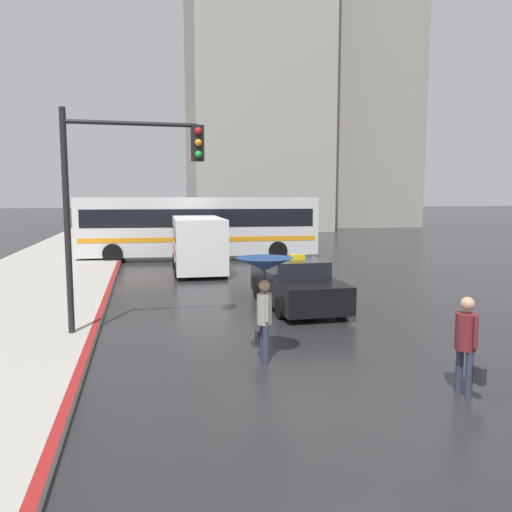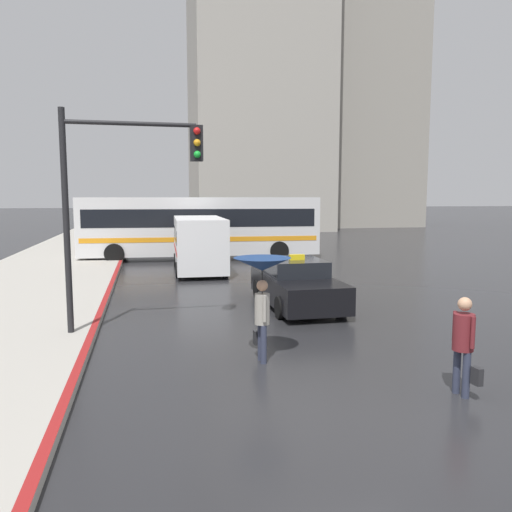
% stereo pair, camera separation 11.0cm
% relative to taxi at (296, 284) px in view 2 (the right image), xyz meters
% --- Properties ---
extents(ground_plane, '(300.00, 300.00, 0.00)m').
position_rel_taxi_xyz_m(ground_plane, '(-1.43, -7.57, -0.65)').
color(ground_plane, '#262628').
extents(taxi, '(1.91, 4.42, 1.53)m').
position_rel_taxi_xyz_m(taxi, '(0.00, 0.00, 0.00)').
color(taxi, black).
rests_on(taxi, ground_plane).
extents(ambulance_van, '(2.23, 5.32, 2.32)m').
position_rel_taxi_xyz_m(ambulance_van, '(-2.07, 7.52, 0.65)').
color(ambulance_van, white).
rests_on(ambulance_van, ground_plane).
extents(city_bus, '(12.20, 3.25, 3.18)m').
position_rel_taxi_xyz_m(city_bus, '(-1.53, 11.98, 1.13)').
color(city_bus, silver).
rests_on(city_bus, ground_plane).
extents(pedestrian_with_umbrella, '(1.11, 1.11, 2.05)m').
position_rel_taxi_xyz_m(pedestrian_with_umbrella, '(-2.11, -4.67, 1.04)').
color(pedestrian_with_umbrella, '#2D3347').
rests_on(pedestrian_with_umbrella, ground_plane).
extents(pedestrian_man, '(0.36, 0.61, 1.62)m').
position_rel_taxi_xyz_m(pedestrian_man, '(0.66, -7.00, 0.29)').
color(pedestrian_man, '#2D3347').
rests_on(pedestrian_man, ground_plane).
extents(traffic_light, '(3.10, 0.38, 5.11)m').
position_rel_taxi_xyz_m(traffic_light, '(-4.72, -2.24, 2.91)').
color(traffic_light, black).
rests_on(traffic_light, ground_plane).
extents(building_tower_near, '(12.73, 10.18, 37.00)m').
position_rel_taxi_xyz_m(building_tower_near, '(6.57, 34.47, 17.85)').
color(building_tower_near, '#A39E93').
rests_on(building_tower_near, ground_plane).
extents(building_tower_far, '(12.63, 9.11, 30.03)m').
position_rel_taxi_xyz_m(building_tower_far, '(18.49, 38.72, 14.37)').
color(building_tower_far, gray).
rests_on(building_tower_far, ground_plane).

